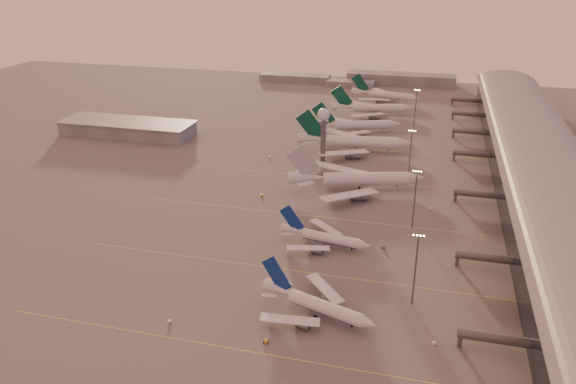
# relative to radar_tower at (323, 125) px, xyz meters

# --- Properties ---
(ground) EXTENTS (700.00, 700.00, 0.00)m
(ground) POSITION_rel_radar_tower_xyz_m (-5.00, -120.00, -20.95)
(ground) COLOR #5C595A
(ground) RESTS_ON ground
(taxiway_markings) EXTENTS (180.00, 185.25, 0.02)m
(taxiway_markings) POSITION_rel_radar_tower_xyz_m (25.00, -64.00, -20.94)
(taxiway_markings) COLOR #EADA52
(taxiway_markings) RESTS_ON ground
(terminal) EXTENTS (57.00, 362.00, 23.04)m
(terminal) POSITION_rel_radar_tower_xyz_m (102.88, -9.91, -10.43)
(terminal) COLOR black
(terminal) RESTS_ON ground
(hangar) EXTENTS (82.00, 27.00, 8.50)m
(hangar) POSITION_rel_radar_tower_xyz_m (-125.00, 20.00, -16.63)
(hangar) COLOR slate
(hangar) RESTS_ON ground
(radar_tower) EXTENTS (6.40, 6.40, 31.10)m
(radar_tower) POSITION_rel_radar_tower_xyz_m (0.00, 0.00, 0.00)
(radar_tower) COLOR #515358
(radar_tower) RESTS_ON ground
(mast_a) EXTENTS (3.60, 0.56, 25.00)m
(mast_a) POSITION_rel_radar_tower_xyz_m (53.00, -120.00, -7.21)
(mast_a) COLOR #515358
(mast_a) RESTS_ON ground
(mast_b) EXTENTS (3.60, 0.56, 25.00)m
(mast_b) POSITION_rel_radar_tower_xyz_m (50.00, -65.00, -7.21)
(mast_b) COLOR #515358
(mast_b) RESTS_ON ground
(mast_c) EXTENTS (3.60, 0.56, 25.00)m
(mast_c) POSITION_rel_radar_tower_xyz_m (45.00, -10.00, -7.21)
(mast_c) COLOR #515358
(mast_c) RESTS_ON ground
(mast_d) EXTENTS (3.60, 0.56, 25.00)m
(mast_d) POSITION_rel_radar_tower_xyz_m (43.00, 80.00, -7.21)
(mast_d) COLOR #515358
(mast_d) RESTS_ON ground
(distant_horizon) EXTENTS (165.00, 37.50, 9.00)m
(distant_horizon) POSITION_rel_radar_tower_xyz_m (-2.38, 205.14, -17.06)
(distant_horizon) COLOR slate
(distant_horizon) RESTS_ON ground
(narrowbody_near) EXTENTS (38.38, 30.11, 15.57)m
(narrowbody_near) POSITION_rel_radar_tower_xyz_m (25.41, -133.76, -17.80)
(narrowbody_near) COLOR silver
(narrowbody_near) RESTS_ON ground
(narrowbody_mid) EXTENTS (36.01, 28.52, 14.15)m
(narrowbody_mid) POSITION_rel_radar_tower_xyz_m (18.85, -89.39, -18.08)
(narrowbody_mid) COLOR silver
(narrowbody_mid) RESTS_ON ground
(widebody_white) EXTENTS (62.57, 49.45, 22.60)m
(widebody_white) POSITION_rel_radar_tower_xyz_m (22.54, -31.79, -17.03)
(widebody_white) COLOR silver
(widebody_white) RESTS_ON ground
(greentail_a) EXTENTS (64.17, 51.52, 23.37)m
(greentail_a) POSITION_rel_radar_tower_xyz_m (13.25, 23.55, -16.82)
(greentail_a) COLOR silver
(greentail_a) RESTS_ON ground
(greentail_b) EXTENTS (52.80, 41.91, 19.99)m
(greentail_b) POSITION_rel_radar_tower_xyz_m (9.34, 59.83, -17.42)
(greentail_b) COLOR silver
(greentail_b) RESTS_ON ground
(greentail_c) EXTENTS (55.85, 44.59, 20.63)m
(greentail_c) POSITION_rel_radar_tower_xyz_m (13.90, 103.88, -17.31)
(greentail_c) COLOR silver
(greentail_c) RESTS_ON ground
(greentail_d) EXTENTS (52.31, 41.89, 19.15)m
(greentail_d) POSITION_rel_radar_tower_xyz_m (18.15, 146.88, -17.57)
(greentail_d) COLOR silver
(greentail_d) RESTS_ON ground
(gsv_truck_a) EXTENTS (4.97, 3.54, 1.90)m
(gsv_truck_a) POSITION_rel_radar_tower_xyz_m (-15.94, -148.47, -19.98)
(gsv_truck_a) COLOR white
(gsv_truck_a) RESTS_ON ground
(gsv_tug_near) EXTENTS (2.39, 3.54, 0.95)m
(gsv_tug_near) POSITION_rel_radar_tower_xyz_m (14.22, -150.24, -20.46)
(gsv_tug_near) COLOR gold
(gsv_tug_near) RESTS_ON ground
(gsv_catering_a) EXTENTS (4.87, 3.32, 3.67)m
(gsv_catering_a) POSITION_rel_radar_tower_xyz_m (60.30, -138.97, -19.12)
(gsv_catering_a) COLOR white
(gsv_catering_a) RESTS_ON ground
(gsv_tug_mid) EXTENTS (3.30, 3.52, 0.87)m
(gsv_tug_mid) POSITION_rel_radar_tower_xyz_m (6.26, -118.55, -20.50)
(gsv_tug_mid) COLOR gold
(gsv_tug_mid) RESTS_ON ground
(gsv_truck_b) EXTENTS (6.45, 3.96, 2.45)m
(gsv_truck_b) POSITION_rel_radar_tower_xyz_m (41.07, -86.23, -19.70)
(gsv_truck_b) COLOR slate
(gsv_truck_b) RESTS_ON ground
(gsv_truck_c) EXTENTS (5.53, 3.68, 2.10)m
(gsv_truck_c) POSITION_rel_radar_tower_xyz_m (-17.55, -50.46, -19.88)
(gsv_truck_c) COLOR gold
(gsv_truck_c) RESTS_ON ground
(gsv_catering_b) EXTENTS (4.57, 2.39, 3.63)m
(gsv_catering_b) POSITION_rel_radar_tower_xyz_m (56.95, -45.85, -19.13)
(gsv_catering_b) COLOR white
(gsv_catering_b) RESTS_ON ground
(gsv_truck_d) EXTENTS (3.44, 5.08, 1.93)m
(gsv_truck_d) POSITION_rel_radar_tower_xyz_m (-29.68, 1.36, -19.96)
(gsv_truck_d) COLOR white
(gsv_truck_d) RESTS_ON ground
(gsv_tug_hangar) EXTENTS (3.65, 2.57, 0.96)m
(gsv_tug_hangar) POSITION_rel_radar_tower_xyz_m (31.64, 40.79, -20.46)
(gsv_tug_hangar) COLOR white
(gsv_tug_hangar) RESTS_ON ground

